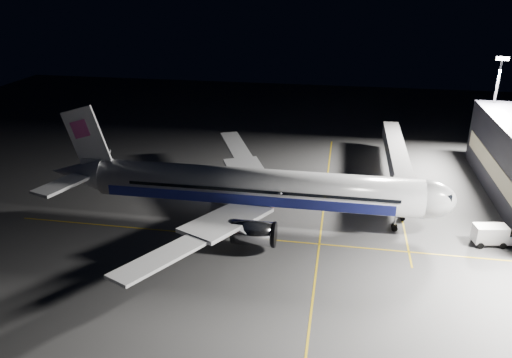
{
  "coord_description": "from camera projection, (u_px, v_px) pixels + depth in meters",
  "views": [
    {
      "loc": [
        11.93,
        -66.89,
        34.8
      ],
      "look_at": [
        -0.24,
        1.42,
        6.0
      ],
      "focal_mm": 35.0,
      "sensor_mm": 36.0,
      "label": 1
    }
  ],
  "objects": [
    {
      "name": "service_truck",
      "position": [
        494.0,
        235.0,
        68.34
      ],
      "size": [
        5.96,
        3.2,
        2.9
      ],
      "rotation": [
        0.0,
        0.0,
        0.17
      ],
      "color": "silver",
      "rests_on": "ground"
    },
    {
      "name": "baggage_tug",
      "position": [
        217.0,
        175.0,
        90.09
      ],
      "size": [
        3.09,
        2.73,
        1.91
      ],
      "rotation": [
        0.0,
        0.0,
        -0.27
      ],
      "color": "black",
      "rests_on": "ground"
    },
    {
      "name": "safety_cone_c",
      "position": [
        231.0,
        187.0,
        86.58
      ],
      "size": [
        0.38,
        0.38,
        0.58
      ],
      "primitive_type": "cone",
      "color": "#EF380A",
      "rests_on": "ground"
    },
    {
      "name": "guide_line_side",
      "position": [
        399.0,
        202.0,
        81.62
      ],
      "size": [
        0.25,
        40.0,
        0.01
      ],
      "primitive_type": "cube",
      "color": "gold",
      "rests_on": "ground"
    },
    {
      "name": "guide_line_cross",
      "position": [
        249.0,
        238.0,
        70.64
      ],
      "size": [
        70.0,
        0.25,
        0.01
      ],
      "primitive_type": "cube",
      "color": "gold",
      "rests_on": "ground"
    },
    {
      "name": "guide_line_main",
      "position": [
        322.0,
        224.0,
        74.47
      ],
      "size": [
        0.25,
        80.0,
        0.01
      ],
      "primitive_type": "cube",
      "color": "gold",
      "rests_on": "ground"
    },
    {
      "name": "ground",
      "position": [
        256.0,
        219.0,
        76.1
      ],
      "size": [
        200.0,
        200.0,
        0.0
      ],
      "primitive_type": "plane",
      "color": "#4C4C4F",
      "rests_on": "ground"
    },
    {
      "name": "jet_bridge",
      "position": [
        398.0,
        159.0,
        87.19
      ],
      "size": [
        3.6,
        34.4,
        6.3
      ],
      "color": "#B2B2B7",
      "rests_on": "ground"
    },
    {
      "name": "airliner",
      "position": [
        249.0,
        187.0,
        74.29
      ],
      "size": [
        61.48,
        54.22,
        16.64
      ],
      "color": "silver",
      "rests_on": "ground"
    },
    {
      "name": "safety_cone_b",
      "position": [
        273.0,
        207.0,
        79.31
      ],
      "size": [
        0.37,
        0.37,
        0.55
      ],
      "primitive_type": "cone",
      "color": "#EF380A",
      "rests_on": "ground"
    },
    {
      "name": "floodlight_mast_north",
      "position": [
        494.0,
        101.0,
        93.95
      ],
      "size": [
        2.4,
        0.68,
        20.7
      ],
      "color": "#59595E",
      "rests_on": "ground"
    },
    {
      "name": "safety_cone_a",
      "position": [
        274.0,
        182.0,
        88.58
      ],
      "size": [
        0.4,
        0.4,
        0.61
      ],
      "primitive_type": "cone",
      "color": "#EF380A",
      "rests_on": "ground"
    }
  ]
}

